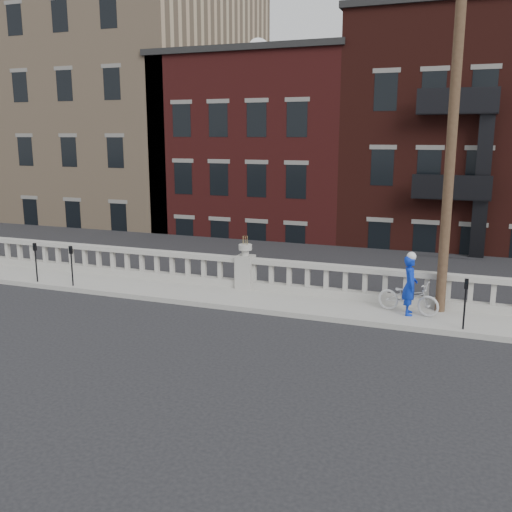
{
  "coord_description": "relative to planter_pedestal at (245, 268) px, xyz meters",
  "views": [
    {
      "loc": [
        6.81,
        -13.06,
        5.16
      ],
      "look_at": [
        0.66,
        3.2,
        1.43
      ],
      "focal_mm": 40.0,
      "sensor_mm": 36.0,
      "label": 1
    }
  ],
  "objects": [
    {
      "name": "lower_level",
      "position": [
        0.56,
        19.09,
        1.8
      ],
      "size": [
        80.0,
        44.0,
        20.8
      ],
      "color": "#605E59",
      "rests_on": "ground"
    },
    {
      "name": "ground",
      "position": [
        0.0,
        -3.95,
        -0.83
      ],
      "size": [
        120.0,
        120.0,
        0.0
      ],
      "primitive_type": "plane",
      "color": "black",
      "rests_on": "ground"
    },
    {
      "name": "sidewalk",
      "position": [
        0.0,
        -0.95,
        -0.76
      ],
      "size": [
        32.0,
        2.2,
        0.15
      ],
      "primitive_type": "cube",
      "color": "#99968D",
      "rests_on": "ground"
    },
    {
      "name": "planter_pedestal",
      "position": [
        0.0,
        0.0,
        0.0
      ],
      "size": [
        0.55,
        0.55,
        1.76
      ],
      "color": "#99968D",
      "rests_on": "sidewalk"
    },
    {
      "name": "bicycle",
      "position": [
        5.35,
        -0.88,
        -0.21
      ],
      "size": [
        1.89,
        1.05,
        0.94
      ],
      "primitive_type": "imported",
      "rotation": [
        0.0,
        0.0,
        1.32
      ],
      "color": "silver",
      "rests_on": "sidewalk"
    },
    {
      "name": "parking_meter_a",
      "position": [
        -7.05,
        -1.8,
        0.17
      ],
      "size": [
        0.1,
        0.09,
        1.36
      ],
      "color": "black",
      "rests_on": "sidewalk"
    },
    {
      "name": "cyclist",
      "position": [
        5.38,
        -0.99,
        0.17
      ],
      "size": [
        0.5,
        0.68,
        1.7
      ],
      "primitive_type": "imported",
      "rotation": [
        0.0,
        0.0,
        1.73
      ],
      "color": "#0C2BB5",
      "rests_on": "sidewalk"
    },
    {
      "name": "parking_meter_c",
      "position": [
        6.87,
        -1.8,
        0.17
      ],
      "size": [
        0.1,
        0.09,
        1.36
      ],
      "color": "black",
      "rests_on": "sidewalk"
    },
    {
      "name": "utility_pole",
      "position": [
        6.2,
        -0.35,
        4.41
      ],
      "size": [
        1.6,
        0.28,
        10.0
      ],
      "color": "#422D1E",
      "rests_on": "sidewalk"
    },
    {
      "name": "balustrade",
      "position": [
        0.0,
        0.0,
        -0.19
      ],
      "size": [
        28.0,
        0.34,
        1.03
      ],
      "color": "#99968D",
      "rests_on": "sidewalk"
    },
    {
      "name": "parking_meter_b",
      "position": [
        -5.55,
        -1.8,
        0.17
      ],
      "size": [
        0.1,
        0.09,
        1.36
      ],
      "color": "black",
      "rests_on": "sidewalk"
    }
  ]
}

